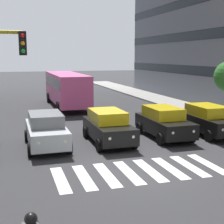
% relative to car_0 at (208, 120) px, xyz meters
% --- Properties ---
extents(ground_plane, '(180.00, 180.00, 0.00)m').
position_rel_car_0_xyz_m(ground_plane, '(6.16, 4.71, -0.89)').
color(ground_plane, '#2D2D30').
extents(crosswalk_markings, '(6.75, 2.80, 0.01)m').
position_rel_car_0_xyz_m(crosswalk_markings, '(6.16, 4.71, -0.88)').
color(crosswalk_markings, silver).
rests_on(crosswalk_markings, ground_plane).
extents(car_0, '(2.02, 4.44, 1.72)m').
position_rel_car_0_xyz_m(car_0, '(0.00, 0.00, 0.00)').
color(car_0, black).
rests_on(car_0, ground_plane).
extents(car_1, '(2.02, 4.44, 1.72)m').
position_rel_car_0_xyz_m(car_1, '(2.78, -0.11, 0.00)').
color(car_1, black).
rests_on(car_1, ground_plane).
extents(car_2, '(2.02, 4.44, 1.72)m').
position_rel_car_0_xyz_m(car_2, '(6.09, 0.08, 0.00)').
color(car_2, black).
rests_on(car_2, ground_plane).
extents(car_3, '(2.02, 4.44, 1.72)m').
position_rel_car_0_xyz_m(car_3, '(9.31, -0.02, 0.00)').
color(car_3, '#B2B7BC').
rests_on(car_3, ground_plane).
extents(bus_behind_traffic, '(2.78, 10.50, 3.00)m').
position_rel_car_0_xyz_m(bus_behind_traffic, '(6.09, -13.37, 0.97)').
color(bus_behind_traffic, '#DB5193').
rests_on(bus_behind_traffic, ground_plane).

